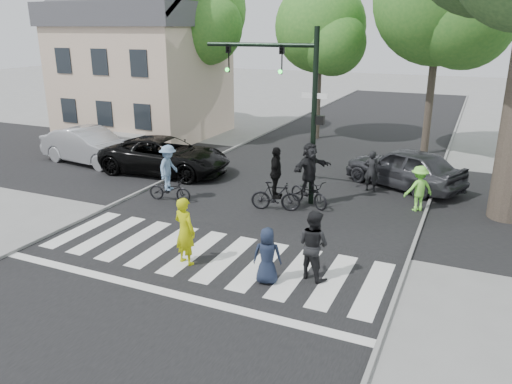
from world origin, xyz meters
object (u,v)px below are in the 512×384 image
traffic_signal (291,91)px  cyclist_mid (276,185)px  pedestrian_woman (185,231)px  pedestrian_child (267,256)px  car_suv (166,156)px  car_silver (90,146)px  cyclist_left (169,177)px  car_grey (404,167)px  pedestrian_adult (313,245)px  cyclist_right (309,178)px

traffic_signal → cyclist_mid: traffic_signal is taller
pedestrian_woman → pedestrian_child: (2.37, -0.08, -0.20)m
traffic_signal → pedestrian_child: traffic_signal is taller
traffic_signal → car_suv: 6.91m
car_silver → pedestrian_woman: bearing=-119.1°
cyclist_left → traffic_signal: bearing=25.3°
car_grey → pedestrian_woman: bearing=0.3°
pedestrian_woman → pedestrian_adult: bearing=-153.9°
cyclist_mid → pedestrian_adult: bearing=-57.1°
pedestrian_adult → car_silver: bearing=-6.9°
traffic_signal → cyclist_left: (-3.87, -1.83, -3.01)m
pedestrian_woman → car_suv: bearing=-37.2°
car_suv → cyclist_left: bearing=-147.9°
cyclist_right → car_grey: size_ratio=0.48×
pedestrian_adult → cyclist_mid: (-2.65, 4.09, 0.02)m
pedestrian_adult → traffic_signal: bearing=-43.9°
cyclist_right → car_grey: 4.46m
traffic_signal → car_suv: (-6.04, 1.16, -3.13)m
pedestrian_child → cyclist_left: size_ratio=0.69×
cyclist_left → car_silver: 6.94m
pedestrian_child → car_suv: (-7.73, 7.11, 0.05)m
cyclist_left → cyclist_mid: (3.82, 0.67, 0.01)m
pedestrian_adult → car_suv: pedestrian_adult is taller
car_suv → car_silver: car_silver is taller
cyclist_left → car_grey: size_ratio=0.44×
traffic_signal → cyclist_left: 5.23m
cyclist_mid → cyclist_right: size_ratio=0.98×
cyclist_mid → car_silver: cyclist_mid is taller
traffic_signal → car_suv: size_ratio=1.08×
traffic_signal → pedestrian_woman: size_ratio=3.27×
cyclist_left → car_grey: bearing=34.8°
cyclist_left → cyclist_right: cyclist_right is taller
pedestrian_child → car_suv: 10.50m
traffic_signal → car_silver: traffic_signal is taller
cyclist_right → pedestrian_child: bearing=-81.6°
cyclist_mid → cyclist_left: bearing=-170.0°
car_grey → traffic_signal: bearing=-21.9°
traffic_signal → pedestrian_child: bearing=-74.2°
pedestrian_woman → car_grey: size_ratio=0.39×
pedestrian_woman → cyclist_left: 5.14m
car_silver → cyclist_mid: bearing=-95.4°
traffic_signal → pedestrian_adult: size_ratio=3.36×
car_grey → pedestrian_child: bearing=13.7°
pedestrian_child → cyclist_mid: size_ratio=0.65×
cyclist_left → car_silver: cyclist_left is taller
pedestrian_adult → cyclist_mid: bearing=-37.5°
pedestrian_child → cyclist_right: size_ratio=0.63×
cyclist_mid → pedestrian_woman: bearing=-97.8°
cyclist_mid → traffic_signal: bearing=88.0°
cyclist_left → pedestrian_woman: bearing=-51.8°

